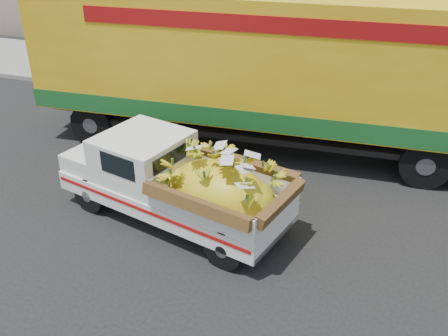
% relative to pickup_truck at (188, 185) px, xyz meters
% --- Properties ---
extents(ground, '(100.00, 100.00, 0.00)m').
position_rel_pickup_truck_xyz_m(ground, '(1.27, -0.42, -0.86)').
color(ground, black).
rests_on(ground, ground).
extents(curb, '(60.00, 0.25, 0.15)m').
position_rel_pickup_truck_xyz_m(curb, '(1.27, 6.27, -0.79)').
color(curb, gray).
rests_on(curb, ground).
extents(sidewalk, '(60.00, 4.00, 0.14)m').
position_rel_pickup_truck_xyz_m(sidewalk, '(1.27, 8.37, -0.79)').
color(sidewalk, gray).
rests_on(sidewalk, ground).
extents(pickup_truck, '(4.85, 2.72, 1.61)m').
position_rel_pickup_truck_xyz_m(pickup_truck, '(0.00, 0.00, 0.00)').
color(pickup_truck, black).
rests_on(pickup_truck, ground).
extents(semi_trailer, '(12.04, 3.21, 3.80)m').
position_rel_pickup_truck_xyz_m(semi_trailer, '(0.75, 3.82, 1.26)').
color(semi_trailer, black).
rests_on(semi_trailer, ground).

